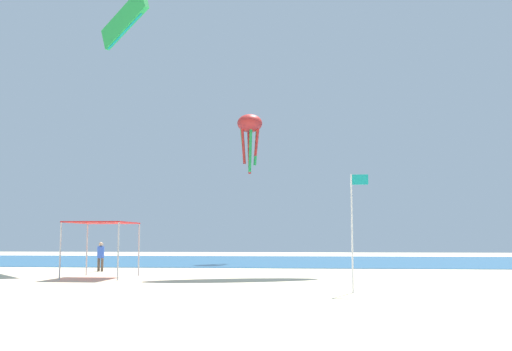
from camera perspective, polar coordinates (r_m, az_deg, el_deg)
name	(u,v)px	position (r m, az deg, el deg)	size (l,w,h in m)	color
ground	(289,291)	(21.81, 3.18, -11.01)	(110.00, 110.00, 0.10)	beige
ocean_strip	(302,261)	(48.04, 4.48, -8.20)	(110.00, 23.55, 0.03)	#28608C
canopy_tent	(102,225)	(28.81, -14.58, -4.64)	(2.72, 3.19, 2.59)	#B2B2B7
person_near_tent	(101,254)	(34.19, -14.73, -7.34)	(0.39, 0.38, 1.62)	brown
banner_flag	(354,222)	(20.53, 9.40, -4.42)	(0.61, 0.06, 4.02)	silver
kite_parafoil_green	(124,20)	(40.69, -12.57, 14.37)	(4.18, 3.45, 3.09)	green
kite_octopus_red	(250,126)	(45.80, -0.60, 4.75)	(2.46, 2.46, 4.55)	red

